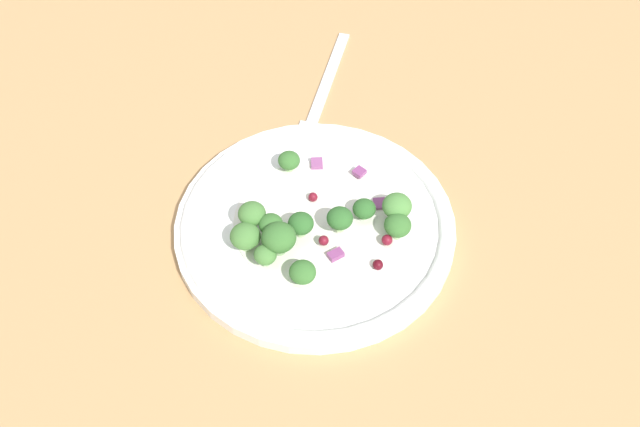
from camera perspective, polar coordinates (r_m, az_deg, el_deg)
ground_plane at (r=68.59cm, az=-0.07°, el=-1.19°), size 180.00×180.00×2.00cm
plate at (r=66.43cm, az=-0.00°, el=-0.99°), size 25.39×25.39×1.70cm
dressing_pool at (r=66.08cm, az=-0.00°, el=-0.76°), size 14.72×14.72×0.20cm
broccoli_floret_0 at (r=65.68cm, az=3.45°, el=0.34°), size 2.09×2.09×2.12cm
broccoli_floret_1 at (r=63.88cm, az=1.54°, el=-0.41°), size 2.32×2.32×2.35cm
broccoli_floret_2 at (r=62.12cm, az=-4.26°, el=-3.24°), size 1.96×1.96×1.98cm
broccoli_floret_3 at (r=63.67cm, az=-3.83°, el=-0.87°), size 2.14×2.14×2.16cm
broccoli_floret_4 at (r=61.35cm, az=-1.36°, el=-4.60°), size 2.28×2.28×2.31cm
broccoli_floret_5 at (r=63.43cm, az=-5.81°, el=-1.80°), size 2.66×2.66×2.69cm
broccoli_floret_6 at (r=64.02cm, az=-1.50°, el=-0.81°), size 2.28×2.28×2.31cm
broccoli_floret_7 at (r=69.32cm, az=-2.42°, el=4.11°), size 2.08×2.08×2.11cm
broccoli_floret_8 at (r=62.27cm, az=-3.21°, el=-1.91°), size 2.98×2.98×3.02cm
broccoli_floret_9 at (r=64.42cm, az=6.05°, el=-0.91°), size 2.40×2.40×2.43cm
broccoli_floret_10 at (r=65.37cm, az=5.99°, el=0.55°), size 2.65×2.65×2.68cm
broccoli_floret_11 at (r=64.31cm, az=-5.30°, el=-0.05°), size 2.45×2.45×2.48cm
cranberry_0 at (r=64.22cm, az=5.22°, el=-2.06°), size 0.97×0.97×0.97cm
cranberry_1 at (r=67.36cm, az=-0.55°, el=1.29°), size 0.87×0.87×0.87cm
cranberry_2 at (r=63.83cm, az=0.29°, el=-2.11°), size 0.91×0.91×0.91cm
cranberry_3 at (r=63.02cm, az=4.51°, el=-3.98°), size 0.93×0.93×0.93cm
onion_bit_0 at (r=67.49cm, az=4.71°, el=0.74°), size 1.70×1.70×0.36cm
onion_bit_1 at (r=70.48cm, az=-0.25°, el=3.86°), size 1.52×1.61×0.57cm
onion_bit_2 at (r=69.33cm, az=3.07°, el=3.24°), size 1.31×1.32×0.43cm
onion_bit_3 at (r=63.56cm, az=1.22°, el=-3.21°), size 1.49×1.57×0.52cm
fork at (r=79.40cm, az=0.18°, el=9.29°), size 3.82×18.69×0.50cm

